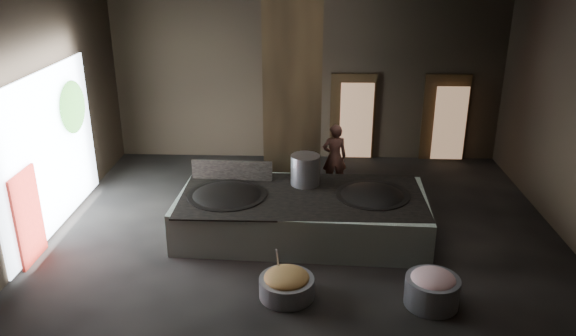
{
  "coord_description": "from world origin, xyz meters",
  "views": [
    {
      "loc": [
        0.02,
        -9.81,
        5.26
      ],
      "look_at": [
        -0.35,
        0.42,
        1.25
      ],
      "focal_mm": 35.0,
      "sensor_mm": 36.0,
      "label": 1
    }
  ],
  "objects_px": {
    "cook": "(334,157)",
    "wok_right": "(372,199)",
    "meat_basin": "(432,291)",
    "veg_basin": "(287,287)",
    "hearth_platform": "(302,215)",
    "stock_pot": "(305,170)",
    "wok_left": "(227,199)"
  },
  "relations": [
    {
      "from": "stock_pot",
      "to": "hearth_platform",
      "type": "bearing_deg",
      "value": -95.19
    },
    {
      "from": "wok_right",
      "to": "veg_basin",
      "type": "xyz_separation_m",
      "value": [
        -1.57,
        -2.21,
        -0.59
      ]
    },
    {
      "from": "veg_basin",
      "to": "stock_pot",
      "type": "bearing_deg",
      "value": 84.38
    },
    {
      "from": "hearth_platform",
      "to": "veg_basin",
      "type": "bearing_deg",
      "value": -92.66
    },
    {
      "from": "wok_left",
      "to": "cook",
      "type": "bearing_deg",
      "value": 47.04
    },
    {
      "from": "stock_pot",
      "to": "cook",
      "type": "height_order",
      "value": "cook"
    },
    {
      "from": "hearth_platform",
      "to": "cook",
      "type": "distance_m",
      "value": 2.41
    },
    {
      "from": "hearth_platform",
      "to": "veg_basin",
      "type": "xyz_separation_m",
      "value": [
        -0.22,
        -2.16,
        -0.25
      ]
    },
    {
      "from": "hearth_platform",
      "to": "meat_basin",
      "type": "xyz_separation_m",
      "value": [
        2.08,
        -2.29,
        -0.18
      ]
    },
    {
      "from": "wok_left",
      "to": "meat_basin",
      "type": "xyz_separation_m",
      "value": [
        3.53,
        -2.24,
        -0.52
      ]
    },
    {
      "from": "hearth_platform",
      "to": "cook",
      "type": "relative_size",
      "value": 3.05
    },
    {
      "from": "cook",
      "to": "hearth_platform",
      "type": "bearing_deg",
      "value": 64.12
    },
    {
      "from": "meat_basin",
      "to": "veg_basin",
      "type": "bearing_deg",
      "value": 176.61
    },
    {
      "from": "wok_right",
      "to": "stock_pot",
      "type": "distance_m",
      "value": 1.44
    },
    {
      "from": "hearth_platform",
      "to": "wok_right",
      "type": "bearing_deg",
      "value": 5.2
    },
    {
      "from": "cook",
      "to": "stock_pot",
      "type": "bearing_deg",
      "value": 60.49
    },
    {
      "from": "wok_left",
      "to": "meat_basin",
      "type": "distance_m",
      "value": 4.21
    },
    {
      "from": "wok_right",
      "to": "stock_pot",
      "type": "height_order",
      "value": "stock_pot"
    },
    {
      "from": "wok_left",
      "to": "wok_right",
      "type": "distance_m",
      "value": 2.8
    },
    {
      "from": "wok_left",
      "to": "meat_basin",
      "type": "relative_size",
      "value": 1.76
    },
    {
      "from": "cook",
      "to": "wok_right",
      "type": "bearing_deg",
      "value": 97.49
    },
    {
      "from": "stock_pot",
      "to": "meat_basin",
      "type": "height_order",
      "value": "stock_pot"
    },
    {
      "from": "hearth_platform",
      "to": "meat_basin",
      "type": "height_order",
      "value": "hearth_platform"
    },
    {
      "from": "hearth_platform",
      "to": "cook",
      "type": "bearing_deg",
      "value": 75.61
    },
    {
      "from": "hearth_platform",
      "to": "veg_basin",
      "type": "distance_m",
      "value": 2.18
    },
    {
      "from": "wok_right",
      "to": "cook",
      "type": "bearing_deg",
      "value": 105.9
    },
    {
      "from": "hearth_platform",
      "to": "stock_pot",
      "type": "xyz_separation_m",
      "value": [
        0.05,
        0.55,
        0.72
      ]
    },
    {
      "from": "wok_left",
      "to": "wok_right",
      "type": "bearing_deg",
      "value": 2.05
    },
    {
      "from": "veg_basin",
      "to": "wok_left",
      "type": "bearing_deg",
      "value": 120.36
    },
    {
      "from": "wok_right",
      "to": "veg_basin",
      "type": "relative_size",
      "value": 1.56
    },
    {
      "from": "meat_basin",
      "to": "wok_right",
      "type": "bearing_deg",
      "value": 107.25
    },
    {
      "from": "cook",
      "to": "meat_basin",
      "type": "distance_m",
      "value": 4.8
    }
  ]
}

